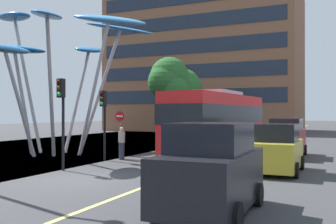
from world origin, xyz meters
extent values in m
cube|color=#38383A|center=(0.00, 0.00, -0.05)|extent=(120.00, 240.00, 0.10)
cube|color=#E0D666|center=(2.85, 0.00, 0.00)|extent=(0.16, 144.00, 0.01)
cube|color=red|center=(2.12, 10.73, 1.94)|extent=(3.29, 10.82, 3.17)
cube|color=black|center=(2.12, 10.73, 2.38)|extent=(3.33, 10.92, 1.01)
cube|color=yellow|center=(2.50, 15.98, 3.22)|extent=(1.39, 0.20, 0.36)
cube|color=#B2B2B7|center=(2.12, 10.73, 3.64)|extent=(2.16, 3.86, 0.24)
cylinder|color=black|center=(3.61, 13.93, 0.48)|extent=(0.35, 0.98, 0.96)
cylinder|color=black|center=(1.10, 14.11, 0.48)|extent=(0.35, 0.98, 0.96)
cylinder|color=black|center=(3.15, 7.71, 0.48)|extent=(0.35, 0.98, 0.96)
cylinder|color=black|center=(0.65, 7.90, 0.48)|extent=(0.35, 0.98, 0.96)
cylinder|color=#9EA0A5|center=(-4.20, 7.04, 3.89)|extent=(1.98, 0.66, 7.83)
ellipsoid|color=#4299E0|center=(-3.32, 7.25, 7.79)|extent=(4.60, 2.51, 1.33)
cylinder|color=#9EA0A5|center=(-4.55, 8.22, 3.83)|extent=(2.12, 1.92, 7.72)
ellipsoid|color=#388EDB|center=(-3.63, 9.04, 7.66)|extent=(4.02, 3.79, 0.83)
cylinder|color=#9EA0A5|center=(-6.80, 8.98, 3.40)|extent=(0.60, 3.22, 6.89)
ellipsoid|color=#2D7FD1|center=(-6.99, 10.48, 6.81)|extent=(1.86, 3.32, 1.06)
cylinder|color=#9EA0A5|center=(-9.48, 7.27, 4.41)|extent=(3.20, 1.02, 8.89)
ellipsoid|color=#2D7FD1|center=(-10.97, 7.66, 8.82)|extent=(3.20, 2.28, 0.47)
cylinder|color=#9EA0A5|center=(-8.42, 5.87, 3.13)|extent=(1.32, 0.59, 6.30)
ellipsoid|color=#2D7FD1|center=(-8.96, 5.70, 6.26)|extent=(4.12, 2.46, 0.81)
cylinder|color=#9EA0A5|center=(-7.17, 4.36, 2.92)|extent=(0.77, 1.88, 5.90)
ellipsoid|color=#4299E0|center=(-7.43, 3.54, 5.85)|extent=(2.11, 3.14, 0.63)
cylinder|color=#9EA0A5|center=(-5.46, 4.84, 3.71)|extent=(1.49, 2.23, 7.48)
ellipsoid|color=#2D7FD1|center=(-4.85, 3.86, 7.42)|extent=(3.09, 3.73, 0.98)
cylinder|color=black|center=(-2.01, 1.63, 1.94)|extent=(0.12, 0.12, 3.89)
cube|color=black|center=(-2.01, 1.49, 3.49)|extent=(0.28, 0.24, 0.80)
sphere|color=#390706|center=(-2.01, 1.36, 3.75)|extent=(0.18, 0.18, 0.18)
sphere|color=#3A2707|center=(-2.01, 1.36, 3.49)|extent=(0.18, 0.18, 0.18)
sphere|color=green|center=(-2.01, 1.36, 3.23)|extent=(0.18, 0.18, 0.18)
cylinder|color=black|center=(-2.34, 5.31, 1.79)|extent=(0.12, 0.12, 3.58)
cube|color=black|center=(-2.34, 5.17, 3.18)|extent=(0.28, 0.24, 0.80)
sphere|color=#390706|center=(-2.34, 5.04, 3.44)|extent=(0.18, 0.18, 0.18)
sphere|color=#3A2707|center=(-2.34, 5.04, 3.18)|extent=(0.18, 0.18, 0.18)
sphere|color=green|center=(-2.34, 5.04, 2.92)|extent=(0.18, 0.18, 0.18)
cylinder|color=black|center=(-2.20, 12.71, 1.72)|extent=(0.12, 0.12, 3.44)
cube|color=black|center=(-2.20, 12.57, 3.04)|extent=(0.28, 0.24, 0.80)
sphere|color=red|center=(-2.20, 12.44, 3.30)|extent=(0.18, 0.18, 0.18)
sphere|color=#3A2707|center=(-2.20, 12.44, 3.04)|extent=(0.18, 0.18, 0.18)
sphere|color=black|center=(-2.20, 12.44, 2.78)|extent=(0.18, 0.18, 0.18)
cube|color=black|center=(5.85, -2.53, 0.83)|extent=(1.84, 3.81, 1.30)
cube|color=black|center=(5.85, -2.53, 1.84)|extent=(1.70, 2.09, 0.72)
cylinder|color=black|center=(6.77, -1.35, 0.30)|extent=(0.20, 0.60, 0.60)
cylinder|color=black|center=(4.93, -1.35, 0.30)|extent=(0.20, 0.60, 0.60)
cylinder|color=black|center=(6.77, -3.71, 0.30)|extent=(0.20, 0.60, 0.60)
cylinder|color=black|center=(4.93, -3.71, 0.30)|extent=(0.20, 0.60, 0.60)
cube|color=gold|center=(6.36, 4.79, 0.73)|extent=(1.75, 3.87, 1.11)
cube|color=black|center=(6.36, 4.79, 1.64)|extent=(1.61, 2.13, 0.71)
cylinder|color=black|center=(7.23, 5.98, 0.30)|extent=(0.20, 0.60, 0.60)
cylinder|color=black|center=(5.49, 5.98, 0.30)|extent=(0.20, 0.60, 0.60)
cylinder|color=black|center=(7.23, 3.59, 0.30)|extent=(0.20, 0.60, 0.60)
cylinder|color=black|center=(5.49, 3.59, 0.30)|extent=(0.20, 0.60, 0.60)
cube|color=maroon|center=(6.02, 10.93, 0.84)|extent=(1.72, 4.38, 1.32)
cube|color=black|center=(6.02, 10.93, 1.82)|extent=(1.58, 2.41, 0.64)
cylinder|color=black|center=(6.88, 12.29, 0.30)|extent=(0.20, 0.60, 0.60)
cylinder|color=black|center=(5.17, 12.29, 0.30)|extent=(0.20, 0.60, 0.60)
cylinder|color=black|center=(6.88, 9.57, 0.30)|extent=(0.20, 0.60, 0.60)
cylinder|color=black|center=(5.17, 9.57, 0.30)|extent=(0.20, 0.60, 0.60)
cylinder|color=brown|center=(-5.33, 22.99, 1.69)|extent=(0.52, 0.52, 3.38)
sphere|color=#286028|center=(-6.52, 22.13, 5.43)|extent=(3.36, 3.36, 3.36)
sphere|color=#286028|center=(-6.36, 22.72, 6.02)|extent=(3.73, 3.73, 3.73)
sphere|color=#286028|center=(-5.68, 22.17, 4.63)|extent=(2.92, 2.92, 2.92)
sphere|color=#286028|center=(-5.52, 24.01, 4.94)|extent=(3.86, 3.86, 3.86)
sphere|color=#286028|center=(-6.33, 23.65, 5.61)|extent=(3.15, 3.15, 3.15)
cylinder|color=#2D3342|center=(-1.71, 5.95, 0.45)|extent=(0.29, 0.29, 0.89)
cylinder|color=#B2A89E|center=(-1.71, 5.95, 1.19)|extent=(0.34, 0.34, 0.60)
sphere|color=tan|center=(-1.71, 5.95, 1.60)|extent=(0.22, 0.22, 0.22)
cylinder|color=gray|center=(-2.86, 7.71, 1.28)|extent=(0.08, 0.08, 2.55)
cylinder|color=red|center=(-2.86, 7.68, 2.25)|extent=(0.60, 0.03, 0.60)
cube|color=white|center=(-2.86, 7.65, 2.25)|extent=(0.40, 0.04, 0.11)
cube|color=brown|center=(-8.69, 41.09, 9.40)|extent=(25.67, 14.40, 18.81)
cube|color=#1E2838|center=(-8.69, 33.87, 4.55)|extent=(24.13, 0.08, 1.76)
cube|color=#1E2838|center=(-8.69, 33.87, 7.68)|extent=(24.13, 0.08, 1.76)
cube|color=#1E2838|center=(-8.69, 33.87, 10.81)|extent=(24.13, 0.08, 1.76)
cube|color=#1E2838|center=(-8.69, 33.87, 13.95)|extent=(24.13, 0.08, 1.76)
camera|label=1|loc=(8.72, -11.57, 2.43)|focal=41.35mm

